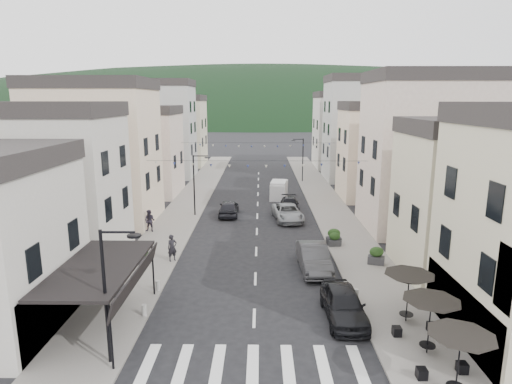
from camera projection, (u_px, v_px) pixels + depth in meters
sidewalk_left at (191, 201)px, 47.65m from camera, size 4.00×76.00×0.12m
sidewalk_right at (325, 201)px, 47.49m from camera, size 4.00×76.00×0.12m
hill_backdrop at (260, 116)px, 309.61m from camera, size 640.00×360.00×70.00m
boutique_awning at (104, 269)px, 20.61m from camera, size 3.77×7.50×3.28m
buildings_row_left at (139, 142)px, 52.08m from camera, size 10.20×54.16×14.00m
buildings_row_right at (380, 141)px, 50.59m from camera, size 10.20×54.16×14.50m
cafe_terrace at (431, 306)px, 18.46m from camera, size 2.50×8.10×2.53m
streetlamp_left_near at (111, 283)px, 17.54m from camera, size 1.70×0.56×6.00m
streetlamp_left_far at (197, 179)px, 41.00m from camera, size 1.70×0.56×6.00m
streetlamp_right_far at (301, 155)px, 58.48m from camera, size 1.70×0.56×6.00m
bollards at (254, 315)px, 21.58m from camera, size 11.66×10.26×0.60m
bunting_near at (257, 165)px, 36.62m from camera, size 19.00×0.28×0.62m
bunting_far at (258, 146)px, 52.26m from camera, size 19.00×0.28×0.62m
parked_car_a at (344, 304)px, 21.94m from camera, size 2.06×4.89×1.65m
parked_car_b at (314, 258)px, 28.32m from camera, size 2.03×5.24×1.70m
parked_car_c at (287, 212)px, 40.20m from camera, size 3.14×5.61×1.48m
parked_car_d at (290, 204)px, 43.66m from camera, size 1.92×4.54×1.31m
parked_car_e at (229, 208)px, 41.78m from camera, size 1.90×4.60×1.56m
delivery_van at (279, 189)px, 49.28m from camera, size 2.29×4.52×2.07m
pedestrian_a at (172, 248)px, 29.59m from camera, size 0.82×0.76×1.88m
pedestrian_b at (150, 221)px, 36.22m from camera, size 1.02×0.86×1.89m
planter_la at (114, 286)px, 24.30m from camera, size 1.11×0.62×1.24m
planter_lb at (142, 256)px, 29.20m from camera, size 1.13×0.88×1.12m
planter_ra at (376, 256)px, 29.06m from camera, size 1.23×0.92×1.22m
planter_rb at (335, 239)px, 32.75m from camera, size 1.01×0.65×1.06m
planter_rc at (334, 237)px, 33.07m from camera, size 1.16×0.68×1.26m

